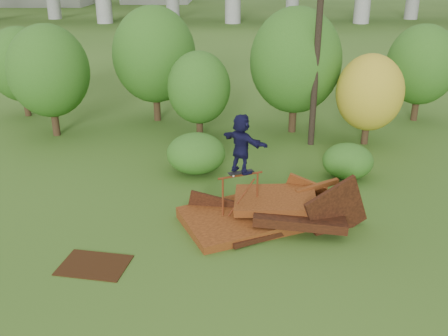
{
  "coord_description": "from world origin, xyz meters",
  "views": [
    {
      "loc": [
        -0.69,
        -12.71,
        7.6
      ],
      "look_at": [
        -0.8,
        2.0,
        1.6
      ],
      "focal_mm": 40.0,
      "sensor_mm": 36.0,
      "label": 1
    }
  ],
  "objects_px": {
    "scrap_pile": "(268,213)",
    "flat_plate": "(94,265)",
    "skater": "(241,144)",
    "utility_pole": "(319,19)"
  },
  "relations": [
    {
      "from": "flat_plate",
      "to": "skater",
      "type": "bearing_deg",
      "value": 31.98
    },
    {
      "from": "skater",
      "to": "flat_plate",
      "type": "distance_m",
      "value": 5.45
    },
    {
      "from": "skater",
      "to": "utility_pole",
      "type": "distance_m",
      "value": 8.71
    },
    {
      "from": "scrap_pile",
      "to": "skater",
      "type": "distance_m",
      "value": 2.47
    },
    {
      "from": "skater",
      "to": "utility_pole",
      "type": "bearing_deg",
      "value": -71.04
    },
    {
      "from": "scrap_pile",
      "to": "flat_plate",
      "type": "distance_m",
      "value": 5.5
    },
    {
      "from": "scrap_pile",
      "to": "utility_pole",
      "type": "xyz_separation_m",
      "value": [
        2.52,
        7.56,
        5.16
      ]
    },
    {
      "from": "flat_plate",
      "to": "utility_pole",
      "type": "distance_m",
      "value": 13.63
    },
    {
      "from": "scrap_pile",
      "to": "skater",
      "type": "xyz_separation_m",
      "value": [
        -0.87,
        0.07,
        2.31
      ]
    },
    {
      "from": "scrap_pile",
      "to": "flat_plate",
      "type": "relative_size",
      "value": 3.34
    }
  ]
}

